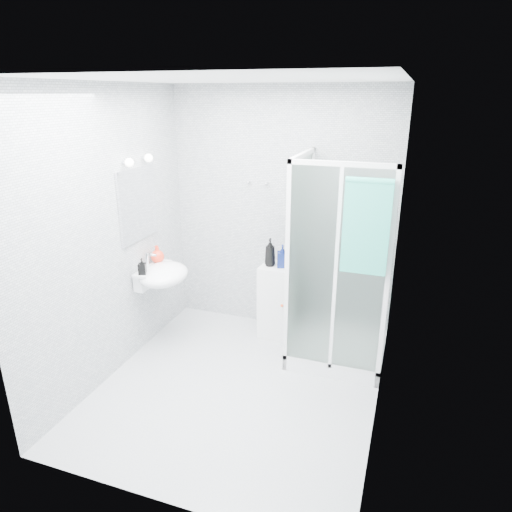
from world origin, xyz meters
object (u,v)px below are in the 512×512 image
at_px(wall_basin, 161,275).
at_px(storage_cabinet, 277,301).
at_px(soap_dispenser_black, 142,266).
at_px(shampoo_bottle_a, 270,252).
at_px(shampoo_bottle_b, 282,256).
at_px(shower_enclosure, 330,317).
at_px(hand_towel, 366,225).
at_px(soap_dispenser_orange, 157,254).

distance_m(wall_basin, storage_cabinet, 1.25).
xyz_separation_m(storage_cabinet, soap_dispenser_black, (-1.12, -0.78, 0.54)).
distance_m(shampoo_bottle_a, shampoo_bottle_b, 0.13).
relative_size(storage_cabinet, shampoo_bottle_a, 2.74).
relative_size(wall_basin, storage_cabinet, 0.70).
relative_size(wall_basin, shampoo_bottle_b, 2.37).
bearing_deg(soap_dispenser_black, shampoo_bottle_a, 36.20).
distance_m(shower_enclosure, storage_cabinet, 0.68).
height_order(wall_basin, soap_dispenser_black, soap_dispenser_black).
relative_size(wall_basin, soap_dispenser_black, 3.53).
bearing_deg(shower_enclosure, shampoo_bottle_a, 159.76).
distance_m(wall_basin, shampoo_bottle_a, 1.13).
bearing_deg(shower_enclosure, wall_basin, -169.19).
distance_m(storage_cabinet, shampoo_bottle_a, 0.56).
relative_size(shampoo_bottle_b, soap_dispenser_black, 1.49).
distance_m(shower_enclosure, wall_basin, 1.72).
bearing_deg(shower_enclosure, soap_dispenser_black, -163.81).
bearing_deg(hand_towel, soap_dispenser_orange, 173.54).
bearing_deg(wall_basin, hand_towel, -2.48).
bearing_deg(storage_cabinet, hand_towel, -32.22).
xyz_separation_m(shower_enclosure, soap_dispenser_black, (-1.74, -0.51, 0.49)).
bearing_deg(shampoo_bottle_a, soap_dispenser_orange, -158.59).
bearing_deg(storage_cabinet, shampoo_bottle_a, -162.44).
bearing_deg(shampoo_bottle_b, storage_cabinet, 171.18).
relative_size(shampoo_bottle_a, shampoo_bottle_b, 1.25).
distance_m(storage_cabinet, hand_towel, 1.60).
height_order(storage_cabinet, shampoo_bottle_a, shampoo_bottle_a).
distance_m(soap_dispenser_orange, soap_dispenser_black, 0.34).
bearing_deg(soap_dispenser_orange, shampoo_bottle_a, 21.41).
bearing_deg(shampoo_bottle_a, soap_dispenser_black, -143.80).
xyz_separation_m(shampoo_bottle_a, soap_dispenser_orange, (-1.08, -0.42, -0.00)).
bearing_deg(storage_cabinet, wall_basin, -146.26).
bearing_deg(storage_cabinet, shower_enclosure, -20.03).
xyz_separation_m(wall_basin, shampoo_bottle_b, (1.09, 0.58, 0.13)).
relative_size(wall_basin, shampoo_bottle_a, 1.90).
height_order(wall_basin, shampoo_bottle_b, shampoo_bottle_b).
relative_size(shower_enclosure, shampoo_bottle_a, 6.80).
relative_size(storage_cabinet, soap_dispenser_orange, 4.56).
bearing_deg(shampoo_bottle_b, soap_dispenser_black, -146.61).
height_order(shampoo_bottle_b, soap_dispenser_black, shampoo_bottle_b).
relative_size(shower_enclosure, hand_towel, 2.53).
height_order(shower_enclosure, soap_dispenser_orange, shower_enclosure).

